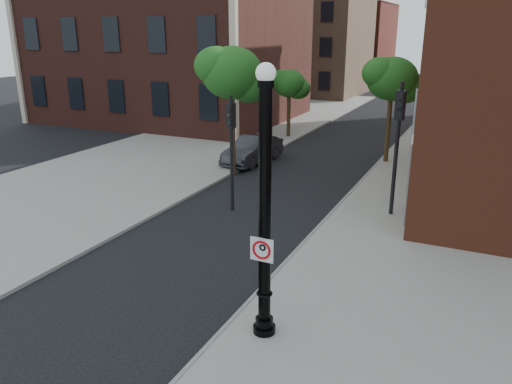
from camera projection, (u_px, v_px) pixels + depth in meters
The scene contains 16 objects.
ground at pixel (176, 294), 13.45m from camera, with size 120.00×120.00×0.00m, color black.
sidewalk_right at pixel (446, 209), 19.62m from camera, with size 8.00×60.00×0.12m, color gray.
sidewalk_left at pixel (215, 138), 32.56m from camera, with size 10.00×50.00×0.12m, color gray.
curb_edge at pixel (348, 195), 21.21m from camera, with size 0.10×60.00×0.14m, color gray.
victorian_building at pixel (171, 3), 37.84m from camera, with size 18.60×14.60×17.95m.
bg_building_tan_a at pixel (308, 37), 54.32m from camera, with size 12.00×12.00×12.00m, color #856248.
bg_building_red at pixel (342, 44), 66.68m from camera, with size 12.00×12.00×10.00m, color maroon.
lamppost at pixel (265, 222), 10.71m from camera, with size 0.52×0.52×6.18m.
no_parking_sign at pixel (262, 250), 10.75m from camera, with size 0.54×0.06×0.54m.
parked_car at pixel (253, 150), 26.48m from camera, with size 1.50×4.31×1.42m, color #2E2E33.
traffic_signal_left at pixel (231, 134), 18.76m from camera, with size 0.33×0.39×4.50m.
traffic_signal_right at pixel (398, 128), 17.94m from camera, with size 0.34×0.42×5.07m.
utility_pole at pixel (410, 162), 17.10m from camera, with size 0.10×0.10×4.94m, color #999999.
street_tree_a at pixel (233, 74), 23.14m from camera, with size 3.38×3.06×6.10m.
street_tree_b at pixel (290, 84), 31.86m from camera, with size 2.44×2.21×4.40m.
street_tree_c at pixel (393, 80), 25.30m from camera, with size 3.06×2.77×5.52m.
Camera 1 is at (7.03, -9.89, 6.78)m, focal length 35.00 mm.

